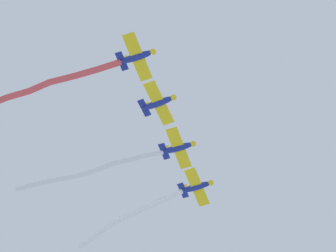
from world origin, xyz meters
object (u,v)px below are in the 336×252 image
object	(u,v)px
airplane_slot	(197,187)
airplane_right_wing	(179,148)
airplane_left_wing	(159,103)
airplane_lead	(137,57)

from	to	relation	value
airplane_slot	airplane_right_wing	bearing A→B (deg)	-91.02
airplane_left_wing	airplane_slot	bearing A→B (deg)	91.89
airplane_right_wing	airplane_left_wing	bearing A→B (deg)	-92.72
airplane_lead	airplane_left_wing	world-z (taller)	airplane_left_wing
airplane_left_wing	airplane_right_wing	distance (m)	7.42
airplane_lead	airplane_slot	distance (m)	22.23
airplane_right_wing	airplane_lead	bearing A→B (deg)	-92.72
airplane_left_wing	airplane_right_wing	size ratio (longest dim) A/B	1.01
airplane_right_wing	airplane_slot	xyz separation A→B (m)	(-0.73, -7.37, 0.30)
airplane_lead	airplane_left_wing	distance (m)	7.41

